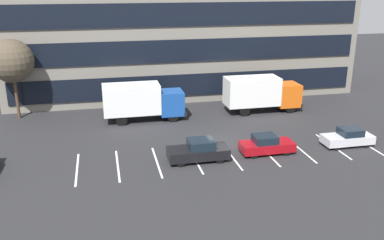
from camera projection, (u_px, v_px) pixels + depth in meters
ground_plane at (221, 142)px, 34.03m from camera, size 120.00×120.00×0.00m
lot_markings at (231, 155)px, 31.44m from camera, size 22.54×5.40×0.01m
box_truck_orange at (261, 92)px, 41.18m from camera, size 7.56×2.50×3.50m
box_truck_blue at (142, 100)px, 38.58m from camera, size 7.47×2.48×3.47m
sedan_black at (199, 151)px, 30.35m from camera, size 4.42×1.85×1.58m
sedan_silver at (348, 137)px, 33.11m from camera, size 3.96×1.66×1.42m
sedan_maroon at (266, 145)px, 31.63m from camera, size 4.04×1.69×1.45m
bare_tree at (12, 61)px, 38.14m from camera, size 3.97×3.97×7.44m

